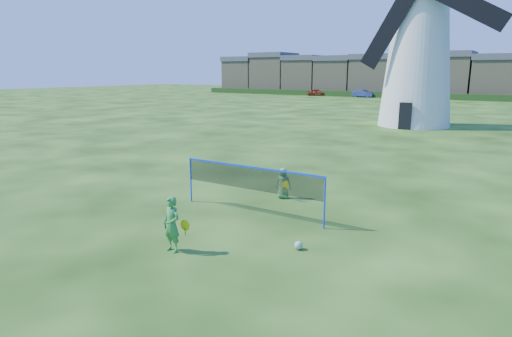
{
  "coord_description": "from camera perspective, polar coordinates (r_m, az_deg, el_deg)",
  "views": [
    {
      "loc": [
        7.32,
        -10.63,
        4.43
      ],
      "look_at": [
        0.2,
        0.5,
        1.5
      ],
      "focal_mm": 30.73,
      "sensor_mm": 36.0,
      "label": 1
    }
  ],
  "objects": [
    {
      "name": "player_boy",
      "position": [
        15.6,
        3.56,
        -1.9
      ],
      "size": [
        0.67,
        0.5,
        1.11
      ],
      "rotation": [
        0.0,
        0.0,
        3.44
      ],
      "color": "#5DA34F",
      "rests_on": "ground"
    },
    {
      "name": "hedge",
      "position": [
        82.14,
        11.83,
        9.49
      ],
      "size": [
        62.0,
        0.8,
        1.0
      ],
      "primitive_type": "cube",
      "color": "#193814",
      "rests_on": "ground"
    },
    {
      "name": "terraced_houses",
      "position": [
        88.29,
        12.26,
        11.86
      ],
      "size": [
        57.33,
        8.4,
        8.31
      ],
      "color": "tan",
      "rests_on": "ground"
    },
    {
      "name": "car_right",
      "position": [
        80.9,
        13.81,
        9.46
      ],
      "size": [
        4.09,
        1.86,
        1.3
      ],
      "primitive_type": "imported",
      "rotation": [
        0.0,
        0.0,
        1.44
      ],
      "color": "navy",
      "rests_on": "ground"
    },
    {
      "name": "player_girl",
      "position": [
        11.18,
        -10.9,
        -7.17
      ],
      "size": [
        0.7,
        0.39,
        1.42
      ],
      "rotation": [
        0.0,
        0.0,
        -0.11
      ],
      "color": "#398F3F",
      "rests_on": "ground"
    },
    {
      "name": "windmill",
      "position": [
        38.78,
        20.4,
        14.12
      ],
      "size": [
        13.0,
        5.74,
        17.58
      ],
      "color": "white",
      "rests_on": "ground"
    },
    {
      "name": "ground",
      "position": [
        13.65,
        -1.85,
        -6.45
      ],
      "size": [
        220.0,
        220.0,
        0.0
      ],
      "primitive_type": "plane",
      "color": "black",
      "rests_on": "ground"
    },
    {
      "name": "badminton_net",
      "position": [
        13.71,
        -0.61,
        -1.38
      ],
      "size": [
        5.05,
        0.05,
        1.55
      ],
      "color": "blue",
      "rests_on": "ground"
    },
    {
      "name": "car_left",
      "position": [
        84.19,
        7.94,
        9.79
      ],
      "size": [
        3.97,
        2.66,
        1.25
      ],
      "primitive_type": "imported",
      "rotation": [
        0.0,
        0.0,
        1.92
      ],
      "color": "maroon",
      "rests_on": "ground"
    },
    {
      "name": "play_ball",
      "position": [
        11.35,
        5.55,
        -9.93
      ],
      "size": [
        0.22,
        0.22,
        0.22
      ],
      "primitive_type": "sphere",
      "color": "green",
      "rests_on": "ground"
    }
  ]
}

